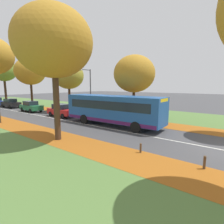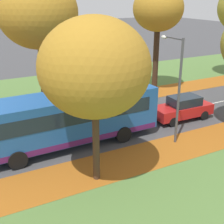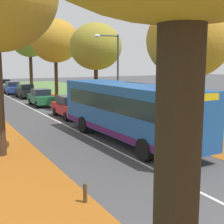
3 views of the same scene
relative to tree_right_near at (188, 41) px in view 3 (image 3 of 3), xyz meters
The scene contains 15 objects.
grass_verge_right 12.02m from the tree_right_near, 68.67° to the left, with size 12.00×90.00×0.01m, color #517538.
leaf_litter_right 6.69m from the tree_right_near, 99.45° to the left, with size 2.80×60.00×0.00m, color #9E5619.
road_centre_line 12.52m from the tree_right_near, 117.69° to the left, with size 0.12×80.00×0.01m, color silver.
tree_right_near is the anchor object (origin of this frame).
tree_right_mid 10.82m from the tree_right_near, 92.78° to the left, with size 4.42×4.42×7.43m.
tree_right_far 22.00m from the tree_right_near, 90.89° to the left, with size 5.55×5.55×9.08m.
tree_right_distant 32.80m from the tree_right_near, 90.98° to the left, with size 5.41×5.41×9.76m.
bollard_third 11.53m from the tree_right_near, 147.69° to the right, with size 0.12×0.12×0.58m, color #4C3823.
streetlamp_right 6.11m from the tree_right_near, 105.76° to the left, with size 1.89×0.28×6.00m.
bus 5.28m from the tree_right_near, behind, with size 2.81×10.45×2.98m.
car_red_lead 10.25m from the tree_right_near, 114.95° to the left, with size 1.87×4.24×1.62m.
car_green_following 16.80m from the tree_right_near, 104.27° to the left, with size 1.86×4.24×1.62m.
car_black_third_in_line 23.98m from the tree_right_near, 98.95° to the left, with size 1.89×4.25×1.62m.
car_blue_fourth_in_line 29.27m from the tree_right_near, 98.14° to the left, with size 1.78×4.20×1.62m.
car_white_trailing 36.41m from the tree_right_near, 96.13° to the left, with size 1.92×4.27×1.62m.
Camera 3 is at (-6.96, -3.57, 4.07)m, focal length 50.00 mm.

